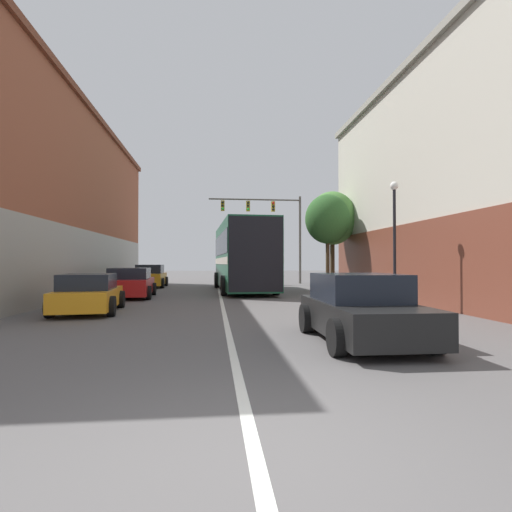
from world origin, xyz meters
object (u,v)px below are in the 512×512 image
object	(u,v)px
parked_car_left_near	(89,294)
street_lamp	(395,240)
parked_car_left_mid	(130,283)
traffic_signal_gantry	(271,219)
street_tree_near	(332,219)
bus	(243,254)
street_tree_far	(328,219)
hatchback_foreground	(361,309)
parked_car_left_far	(150,277)

from	to	relation	value
parked_car_left_near	street_lamp	world-z (taller)	street_lamp
parked_car_left_near	parked_car_left_mid	size ratio (longest dim) A/B	0.92
traffic_signal_gantry	street_tree_near	world-z (taller)	traffic_signal_gantry
parked_car_left_mid	street_tree_near	bearing A→B (deg)	-76.15
street_lamp	bus	bearing A→B (deg)	113.78
bus	street_tree_far	world-z (taller)	street_tree_far
parked_car_left_mid	street_lamp	size ratio (longest dim) A/B	0.99
hatchback_foreground	parked_car_left_far	world-z (taller)	parked_car_left_far
bus	parked_car_left_far	xyz separation A→B (m)	(-5.82, 4.16, -1.41)
parked_car_left_far	street_tree_near	size ratio (longest dim) A/B	0.68
street_tree_near	parked_car_left_mid	bearing A→B (deg)	-162.60
hatchback_foreground	street_tree_far	size ratio (longest dim) A/B	0.72
bus	street_lamp	xyz separation A→B (m)	(4.40, -9.98, 0.26)
bus	hatchback_foreground	world-z (taller)	bus
parked_car_left_far	parked_car_left_near	bearing A→B (deg)	179.73
street_lamp	street_tree_near	size ratio (longest dim) A/B	0.76
hatchback_foreground	traffic_signal_gantry	size ratio (longest dim) A/B	0.53
street_tree_near	traffic_signal_gantry	bearing A→B (deg)	105.55
bus	parked_car_left_near	world-z (taller)	bus
parked_car_left_mid	parked_car_left_far	size ratio (longest dim) A/B	1.12
parked_car_left_mid	street_tree_near	world-z (taller)	street_tree_near
parked_car_left_near	street_tree_far	size ratio (longest dim) A/B	0.74
traffic_signal_gantry	street_lamp	xyz separation A→B (m)	(1.59, -18.00, -2.69)
traffic_signal_gantry	street_tree_far	distance (m)	9.82
bus	parked_car_left_far	world-z (taller)	bus
street_tree_near	parked_car_left_far	bearing A→B (deg)	157.34
parked_car_left_near	street_tree_far	bearing A→B (deg)	-58.60
hatchback_foreground	street_tree_far	bearing A→B (deg)	-13.00
street_tree_far	parked_car_left_near	bearing A→B (deg)	-142.76
parked_car_left_far	parked_car_left_mid	bearing A→B (deg)	-178.56
parked_car_left_far	traffic_signal_gantry	size ratio (longest dim) A/B	0.54
bus	hatchback_foreground	distance (m)	15.03
bus	parked_car_left_mid	distance (m)	6.83
parked_car_left_near	parked_car_left_mid	world-z (taller)	parked_car_left_mid
bus	street_tree_near	size ratio (longest dim) A/B	1.76
parked_car_left_mid	traffic_signal_gantry	xyz separation A→B (m)	(8.32, 11.79, 4.41)
street_tree_far	bus	bearing A→B (deg)	160.74
street_tree_near	parked_car_left_near	bearing A→B (deg)	-140.50
parked_car_left_mid	hatchback_foreground	bearing A→B (deg)	-151.97
traffic_signal_gantry	street_lamp	world-z (taller)	traffic_signal_gantry
street_lamp	street_tree_far	xyz separation A→B (m)	(0.14, 8.39, 1.62)
hatchback_foreground	parked_car_left_mid	bearing A→B (deg)	32.11
bus	street_tree_far	size ratio (longest dim) A/B	1.89
street_lamp	street_tree_far	world-z (taller)	street_tree_far
bus	parked_car_left_near	bearing A→B (deg)	146.00
hatchback_foreground	street_lamp	distance (m)	6.05
parked_car_left_far	street_lamp	world-z (taller)	street_lamp
traffic_signal_gantry	street_tree_near	xyz separation A→B (m)	(2.35, -8.45, -0.89)
bus	street_lamp	world-z (taller)	street_lamp
parked_car_left_near	street_tree_near	world-z (taller)	street_tree_near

